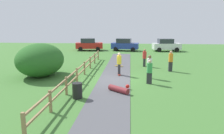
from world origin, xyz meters
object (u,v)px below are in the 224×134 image
object	(u,v)px
bush_large	(40,60)
skateboard_loose	(119,66)
bystander_red	(145,57)
skater_fallen	(119,89)
bystander_orange	(171,60)
trash_bin	(77,91)
parked_car_white	(166,45)
parked_car_blue	(125,45)
bystander_white	(149,66)
bystander_green	(150,71)
skater_riding	(119,63)
parked_car_red	(89,44)

from	to	relation	value
bush_large	skateboard_loose	world-z (taller)	bush_large
bystander_red	bush_large	bearing A→B (deg)	-151.65
bush_large	skater_fallen	size ratio (longest dim) A/B	3.12
skateboard_loose	bystander_orange	world-z (taller)	bystander_orange
skateboard_loose	bystander_red	size ratio (longest dim) A/B	0.47
trash_bin	bystander_orange	xyz separation A→B (m)	(6.55, 7.59, 0.57)
skateboard_loose	bush_large	bearing A→B (deg)	-144.99
bush_large	parked_car_white	xyz separation A→B (m)	(12.76, 17.16, -0.37)
skateboard_loose	parked_car_blue	distance (m)	12.93
bush_large	bystander_white	xyz separation A→B (m)	(8.69, -0.06, -0.32)
bystander_green	parked_car_white	world-z (taller)	parked_car_white
parked_car_white	trash_bin	bearing A→B (deg)	-111.07
bush_large	parked_car_white	bearing A→B (deg)	53.38
bush_large	parked_car_blue	size ratio (longest dim) A/B	1.00
skater_riding	bystander_orange	distance (m)	4.84
skater_fallen	parked_car_red	size ratio (longest dim) A/B	0.32
bush_large	skateboard_loose	size ratio (longest dim) A/B	5.33
parked_car_blue	skater_riding	bearing A→B (deg)	-90.11
bystander_white	parked_car_white	size ratio (longest dim) A/B	0.42
bystander_red	bystander_orange	xyz separation A→B (m)	(2.17, -2.03, 0.07)
bystander_orange	parked_car_blue	world-z (taller)	parked_car_blue
trash_bin	bystander_orange	bearing A→B (deg)	49.21
bystander_green	parked_car_red	size ratio (longest dim) A/B	0.39
skater_riding	parked_car_blue	size ratio (longest dim) A/B	0.42
skater_fallen	parked_car_white	xyz separation A→B (m)	(6.20, 20.83, 0.76)
bystander_red	parked_car_blue	size ratio (longest dim) A/B	0.40
skateboard_loose	parked_car_blue	size ratio (longest dim) A/B	0.19
bush_large	parked_car_red	xyz separation A→B (m)	(0.65, 17.16, -0.37)
bystander_red	bystander_orange	world-z (taller)	bystander_orange
trash_bin	parked_car_white	xyz separation A→B (m)	(8.53, 22.13, 0.51)
skateboard_loose	skater_riding	bearing A→B (deg)	-86.79
trash_bin	skater_fallen	bearing A→B (deg)	29.25
skater_riding	bystander_red	world-z (taller)	skater_riding
parked_car_red	bush_large	bearing A→B (deg)	-92.15
trash_bin	bystander_white	distance (m)	6.65
skateboard_loose	parked_car_red	bearing A→B (deg)	112.98
bystander_green	bystander_white	bearing A→B (deg)	85.17
skater_riding	bush_large	bearing A→B (deg)	-172.95
parked_car_red	parked_car_white	bearing A→B (deg)	0.01
skater_riding	bystander_orange	bearing A→B (deg)	22.37
bystander_white	bystander_orange	xyz separation A→B (m)	(2.09, 2.68, 0.01)
parked_car_white	skater_riding	bearing A→B (deg)	-111.50
parked_car_blue	parked_car_red	xyz separation A→B (m)	(-5.69, -0.02, 0.00)
trash_bin	parked_car_red	bearing A→B (deg)	99.20
skateboard_loose	bystander_orange	bearing A→B (deg)	-19.55
trash_bin	skater_fallen	world-z (taller)	trash_bin
skateboard_loose	bystander_red	world-z (taller)	bystander_red
trash_bin	parked_car_red	distance (m)	22.42
skateboard_loose	bystander_white	distance (m)	5.13
skater_riding	bystander_orange	size ratio (longest dim) A/B	1.01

